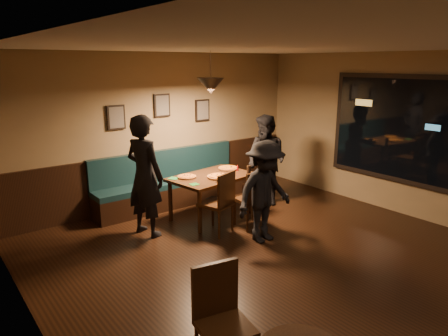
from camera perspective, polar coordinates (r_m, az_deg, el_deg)
name	(u,v)px	position (r m, az deg, el deg)	size (l,w,h in m)	color
floor	(299,270)	(5.57, 10.45, -13.76)	(7.00, 7.00, 0.00)	black
ceiling	(311,45)	(4.92, 11.99, 16.36)	(7.00, 7.00, 0.00)	silver
wall_back	(162,129)	(7.77, -8.62, 5.33)	(6.00, 6.00, 0.00)	#8C704F
wall_left	(46,223)	(3.51, -23.55, -6.97)	(7.00, 7.00, 0.00)	#8C704F
wall_right	(427,138)	(7.55, 26.43, 3.71)	(7.00, 7.00, 0.00)	#8C704F
wainscot	(165,176)	(7.94, -8.27, -1.12)	(5.88, 0.06, 1.00)	black
booth_bench	(172,179)	(7.71, -7.28, -1.55)	(3.00, 0.60, 1.00)	#0F232D
window_frame	(398,129)	(7.73, 23.07, 5.04)	(0.06, 2.56, 1.86)	black
window_glass	(397,129)	(7.70, 22.96, 5.02)	(2.40, 2.40, 0.00)	black
picture_left	(116,117)	(7.31, -14.79, 6.83)	(0.32, 0.04, 0.42)	black
picture_center	(162,105)	(7.69, -8.63, 8.61)	(0.32, 0.04, 0.42)	black
picture_right	(202,110)	(8.18, -3.04, 8.04)	(0.32, 0.04, 0.42)	black
pendant_lamp	(211,86)	(6.73, -1.86, 11.38)	(0.44, 0.44, 0.25)	black
dining_table	(212,196)	(7.09, -1.74, -3.98)	(1.39, 0.89, 0.74)	black
chair_near_left	(216,202)	(6.41, -1.15, -4.77)	(0.44, 0.44, 1.00)	black
chair_near_right	(250,198)	(6.66, 3.70, -4.23)	(0.42, 0.42, 0.96)	black
diner_left	(145,176)	(6.33, -10.96, -1.11)	(0.69, 0.45, 1.88)	black
diner_right	(266,160)	(7.70, 5.88, 1.10)	(0.82, 0.64, 1.69)	black
diner_front	(265,192)	(6.06, 5.66, -3.32)	(0.99, 0.57, 1.54)	black
pizza_a	(187,177)	(6.88, -5.20, -1.20)	(0.31, 0.31, 0.04)	#C27D24
pizza_b	(219,177)	(6.84, -0.73, -1.19)	(0.39, 0.39, 0.04)	orange
pizza_c	(228,168)	(7.40, 0.60, 0.00)	(0.36, 0.36, 0.04)	orange
soda_glass	(249,170)	(7.07, 3.49, -0.26)	(0.07, 0.07, 0.15)	black
tabasco_bottle	(238,168)	(7.29, 1.90, 0.03)	(0.02, 0.02, 0.11)	maroon
napkin_a	(174,178)	(6.86, -7.04, -1.43)	(0.16, 0.16, 0.01)	#1E7133
napkin_b	(194,184)	(6.49, -4.15, -2.28)	(0.14, 0.14, 0.01)	#1B681F
cutlery_set	(223,180)	(6.69, -0.21, -1.75)	(0.02, 0.21, 0.00)	silver
cafe_chair_far	(225,326)	(3.66, 0.17, -21.07)	(0.43, 0.43, 0.97)	black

